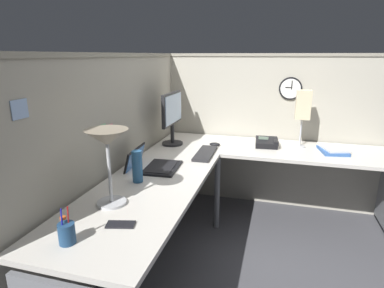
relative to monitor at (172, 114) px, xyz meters
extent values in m
plane|color=#47474C|center=(-0.32, -0.64, -1.02)|extent=(6.80, 6.80, 0.00)
cube|color=#A8A393|center=(-0.69, 0.23, -0.25)|extent=(2.57, 0.10, 1.55)
cube|color=gray|center=(-0.69, 0.23, 0.54)|extent=(2.57, 0.12, 0.03)
cube|color=#A8A393|center=(0.55, -0.90, -0.25)|extent=(0.10, 2.37, 1.55)
cube|color=gray|center=(0.55, -0.90, 0.54)|extent=(0.12, 2.37, 0.03)
cube|color=beige|center=(-0.70, -0.17, -0.31)|extent=(2.35, 0.66, 0.03)
cube|color=beige|center=(0.15, -1.24, -0.31)|extent=(0.66, 1.49, 0.03)
cylinder|color=slate|center=(-0.16, -0.48, -0.67)|extent=(0.05, 0.05, 0.70)
cylinder|color=#232326|center=(0.00, 0.00, -0.28)|extent=(0.20, 0.20, 0.02)
cylinder|color=#232326|center=(0.00, 0.00, -0.18)|extent=(0.04, 0.04, 0.20)
cube|color=#232326|center=(0.00, 0.00, 0.06)|extent=(0.46, 0.04, 0.30)
cube|color=#99B2D1|center=(0.00, -0.02, 0.06)|extent=(0.42, 0.01, 0.26)
cube|color=black|center=(-0.66, -0.14, -0.29)|extent=(0.36, 0.26, 0.02)
cube|color=black|center=(-0.66, -0.14, -0.28)|extent=(0.30, 0.20, 0.00)
cube|color=black|center=(-0.67, 0.08, -0.25)|extent=(0.34, 0.09, 0.22)
cube|color=#4C84D8|center=(-0.67, 0.07, -0.25)|extent=(0.31, 0.07, 0.18)
cube|color=#232326|center=(-0.23, -0.38, -0.28)|extent=(0.43, 0.15, 0.02)
ellipsoid|color=black|center=(0.05, -0.40, -0.28)|extent=(0.06, 0.10, 0.03)
cylinder|color=#B7BABF|center=(-1.29, -0.07, -0.29)|extent=(0.17, 0.17, 0.02)
cylinder|color=#B7BABF|center=(-1.29, -0.07, -0.09)|extent=(0.02, 0.02, 0.38)
cone|color=gray|center=(-1.29, -0.07, 0.11)|extent=(0.24, 0.24, 0.09)
cylinder|color=navy|center=(-1.70, -0.08, -0.24)|extent=(0.08, 0.08, 0.10)
cylinder|color=#1E1EB2|center=(-1.71, -0.07, -0.18)|extent=(0.01, 0.01, 0.13)
cylinder|color=#B21E1E|center=(-1.68, -0.08, -0.18)|extent=(0.01, 0.01, 0.13)
cylinder|color=#D8591E|center=(-1.69, -0.06, -0.17)|extent=(0.03, 0.03, 0.01)
cube|color=black|center=(-1.49, -0.23, -0.29)|extent=(0.10, 0.16, 0.01)
cylinder|color=#26598C|center=(-0.94, -0.07, -0.18)|extent=(0.07, 0.07, 0.22)
cube|color=black|center=(0.16, -0.88, -0.26)|extent=(0.21, 0.21, 0.10)
cube|color=#8CA58C|center=(0.16, -0.85, -0.22)|extent=(0.02, 0.09, 0.04)
cube|color=black|center=(0.17, -0.96, -0.24)|extent=(0.19, 0.06, 0.04)
cube|color=#335999|center=(0.15, -1.46, -0.28)|extent=(0.31, 0.25, 0.02)
cube|color=silver|center=(0.17, -1.47, -0.26)|extent=(0.31, 0.26, 0.02)
cylinder|color=#B7BABF|center=(0.24, -1.18, -0.29)|extent=(0.11, 0.11, 0.01)
cylinder|color=#B7BABF|center=(0.24, -1.18, -0.15)|extent=(0.02, 0.02, 0.27)
cube|color=beige|center=(0.24, -1.18, 0.11)|extent=(0.13, 0.13, 0.26)
cylinder|color=black|center=(0.49, -1.06, 0.22)|extent=(0.03, 0.22, 0.22)
cylinder|color=white|center=(0.48, -1.06, 0.22)|extent=(0.00, 0.19, 0.19)
cube|color=black|center=(0.47, -1.04, 0.23)|extent=(0.00, 0.06, 0.01)
cube|color=black|center=(0.47, -1.07, 0.26)|extent=(0.00, 0.01, 0.08)
cube|color=#99B7E5|center=(-1.60, 0.18, 0.30)|extent=(0.10, 0.00, 0.09)
cube|color=#8CCC99|center=(-0.93, 0.18, 0.04)|extent=(0.10, 0.00, 0.10)
cube|color=pink|center=(-0.84, 0.18, 0.03)|extent=(0.10, 0.00, 0.08)
camera|label=1|loc=(-2.76, -0.97, 0.54)|focal=29.30mm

